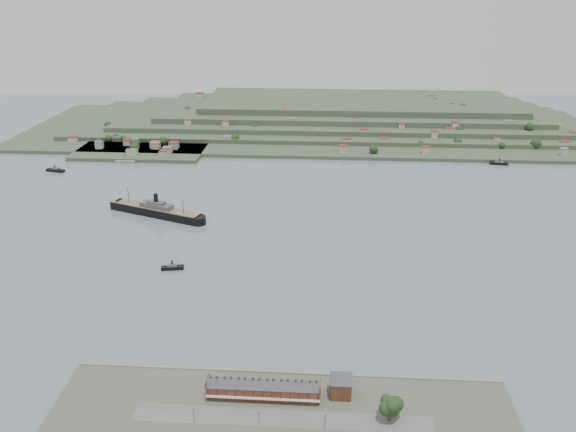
# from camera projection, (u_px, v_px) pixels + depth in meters

# --- Properties ---
(ground) EXTENTS (1400.00, 1400.00, 0.00)m
(ground) POSITION_uv_depth(u_px,v_px,m) (300.00, 249.00, 428.38)
(ground) COLOR slate
(ground) RESTS_ON ground
(near_shore) EXTENTS (220.00, 80.00, 2.60)m
(near_shore) POSITION_uv_depth(u_px,v_px,m) (281.00, 428.00, 256.42)
(near_shore) COLOR #4C5142
(near_shore) RESTS_ON ground
(terrace_row) EXTENTS (55.60, 9.80, 11.07)m
(terrace_row) POSITION_uv_depth(u_px,v_px,m) (263.00, 389.00, 271.96)
(terrace_row) COLOR #4D2B1B
(terrace_row) RESTS_ON ground
(gabled_building) EXTENTS (10.40, 10.18, 14.09)m
(gabled_building) POSITION_uv_depth(u_px,v_px,m) (341.00, 385.00, 272.86)
(gabled_building) COLOR #4D2B1B
(gabled_building) RESTS_ON ground
(far_peninsula) EXTENTS (760.00, 309.00, 30.00)m
(far_peninsula) POSITION_uv_depth(u_px,v_px,m) (333.00, 117.00, 783.19)
(far_peninsula) COLOR #3A4E34
(far_peninsula) RESTS_ON ground
(steamship) EXTENTS (97.14, 45.66, 24.34)m
(steamship) POSITION_uv_depth(u_px,v_px,m) (153.00, 210.00, 488.03)
(steamship) COLOR black
(steamship) RESTS_ON ground
(tugboat) EXTENTS (16.30, 7.07, 7.11)m
(tugboat) POSITION_uv_depth(u_px,v_px,m) (172.00, 267.00, 397.37)
(tugboat) COLOR black
(tugboat) RESTS_ON ground
(ferry_west) EXTENTS (21.09, 10.29, 7.62)m
(ferry_west) POSITION_uv_depth(u_px,v_px,m) (55.00, 170.00, 599.27)
(ferry_west) COLOR black
(ferry_west) RESTS_ON ground
(ferry_east) EXTENTS (19.62, 7.90, 7.15)m
(ferry_east) POSITION_uv_depth(u_px,v_px,m) (499.00, 163.00, 621.68)
(ferry_east) COLOR black
(ferry_east) RESTS_ON ground
(fig_tree) EXTENTS (11.71, 10.14, 13.06)m
(fig_tree) POSITION_uv_depth(u_px,v_px,m) (391.00, 407.00, 256.33)
(fig_tree) COLOR #3F2B1D
(fig_tree) RESTS_ON ground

